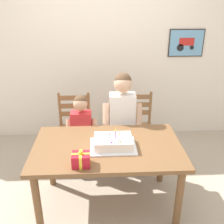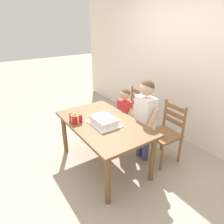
% 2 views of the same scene
% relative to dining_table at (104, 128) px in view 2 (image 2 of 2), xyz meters
% --- Properties ---
extents(ground_plane, '(20.00, 20.00, 0.00)m').
position_rel_dining_table_xyz_m(ground_plane, '(0.00, 0.00, -0.63)').
color(ground_plane, tan).
extents(back_wall, '(6.40, 0.11, 2.60)m').
position_rel_dining_table_xyz_m(back_wall, '(0.00, 1.64, 0.67)').
color(back_wall, silver).
rests_on(back_wall, ground).
extents(dining_table, '(1.45, 0.87, 0.72)m').
position_rel_dining_table_xyz_m(dining_table, '(0.00, 0.00, 0.00)').
color(dining_table, brown).
rests_on(dining_table, ground).
extents(birthday_cake, '(0.44, 0.34, 0.19)m').
position_rel_dining_table_xyz_m(birthday_cake, '(0.05, -0.03, 0.14)').
color(birthday_cake, silver).
rests_on(birthday_cake, dining_table).
extents(gift_box_red_large, '(0.16, 0.14, 0.15)m').
position_rel_dining_table_xyz_m(gift_box_red_large, '(-0.24, -0.31, 0.15)').
color(gift_box_red_large, red).
rests_on(gift_box_red_large, dining_table).
extents(chair_left, '(0.43, 0.43, 0.92)m').
position_rel_dining_table_xyz_m(chair_left, '(-0.41, 0.85, -0.16)').
color(chair_left, brown).
rests_on(chair_left, ground).
extents(chair_right, '(0.44, 0.44, 0.92)m').
position_rel_dining_table_xyz_m(chair_right, '(0.41, 0.85, -0.16)').
color(chair_right, brown).
rests_on(chair_right, ground).
extents(child_older, '(0.47, 0.27, 1.28)m').
position_rel_dining_table_xyz_m(child_older, '(0.20, 0.59, 0.15)').
color(child_older, '#38426B').
rests_on(child_older, ground).
extents(child_younger, '(0.37, 0.22, 1.03)m').
position_rel_dining_table_xyz_m(child_younger, '(-0.29, 0.59, -0.00)').
color(child_younger, '#38426B').
rests_on(child_younger, ground).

